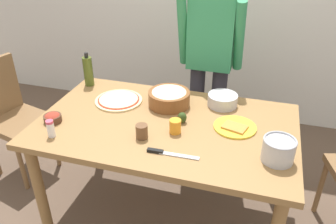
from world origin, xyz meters
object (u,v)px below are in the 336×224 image
Objects in this scene: dining_table at (166,135)px; pizza_raw_on_board at (119,100)px; avocado at (182,118)px; cup_small_brown at (142,131)px; popcorn_bowl at (169,97)px; small_sauce_bowl at (53,118)px; cup_orange at (175,126)px; plate_with_slice at (235,127)px; mixing_bowl_steel at (223,100)px; chair_wooden_left at (10,112)px; salt_shaker at (51,129)px; olive_oil_bottle at (88,71)px; chef_knife at (166,153)px; steel_pot at (278,150)px; person_cook at (210,56)px.

dining_table is 4.91× the size of pizza_raw_on_board.
avocado is (0.49, -0.14, 0.03)m from pizza_raw_on_board.
pizza_raw_on_board is at bearing 129.81° from cup_small_brown.
popcorn_bowl reaches higher than small_sauce_bowl.
cup_orange is at bearing 32.78° from cup_small_brown.
pizza_raw_on_board is 3.84× the size of cup_small_brown.
plate_with_slice is 0.29m from mixing_bowl_steel.
chair_wooden_left is 1.76m from plate_with_slice.
pizza_raw_on_board is 0.55m from salt_shaker.
popcorn_bowl is at bearing 3.94° from chair_wooden_left.
cup_orange is 0.80× the size of salt_shaker.
dining_table is 0.83m from olive_oil_bottle.
olive_oil_bottle is at bearing 178.01° from mixing_bowl_steel.
chef_knife is at bearing -72.38° from dining_table.
cup_orange reaches higher than chef_knife.
steel_pot is 2.48× the size of avocado.
person_cook reaches higher than cup_small_brown.
popcorn_bowl is 0.96× the size of chef_knife.
cup_orange is at bearing -67.39° from popcorn_bowl.
popcorn_bowl is (-0.17, -0.53, -0.12)m from person_cook.
chef_knife is 4.15× the size of avocado.
avocado reaches higher than chef_knife.
chair_wooden_left reaches higher than small_sauce_bowl.
plate_with_slice is (1.74, -0.08, 0.23)m from chair_wooden_left.
mixing_bowl_steel is 0.65m from cup_small_brown.
popcorn_bowl is at bearing -11.31° from olive_oil_bottle.
pizza_raw_on_board is at bearing -132.18° from person_cook.
steel_pot is (0.72, -0.41, 0.00)m from popcorn_bowl.
small_sauce_bowl is 0.81m from avocado.
salt_shaker is at bearing -111.28° from pizza_raw_on_board.
chef_knife is at bearing -86.87° from cup_orange.
pizza_raw_on_board is at bearing 155.81° from dining_table.
chef_knife is at bearing -39.39° from olive_oil_bottle.
small_sauce_bowl is (-0.64, -0.41, -0.03)m from popcorn_bowl.
olive_oil_bottle reaches higher than small_sauce_bowl.
cup_small_brown is 0.22m from chef_knife.
person_cook is 1.08m from chef_knife.
plate_with_slice is 2.45× the size of salt_shaker.
plate_with_slice is at bearing 23.82° from cup_orange.
steel_pot reaches higher than chef_knife.
small_sauce_bowl is 0.79m from chef_knife.
popcorn_bowl is (-0.47, 0.16, 0.05)m from plate_with_slice.
chef_knife is at bearing -107.97° from mixing_bowl_steel.
small_sauce_bowl is at bearing -164.58° from dining_table.
salt_shaker is 0.36× the size of chef_knife.
salt_shaker reaches higher than dining_table.
olive_oil_bottle reaches higher than popcorn_bowl.
olive_oil_bottle reaches higher than plate_with_slice.
cup_small_brown is at bearing 148.74° from chef_knife.
pizza_raw_on_board is 1.27× the size of olive_oil_bottle.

